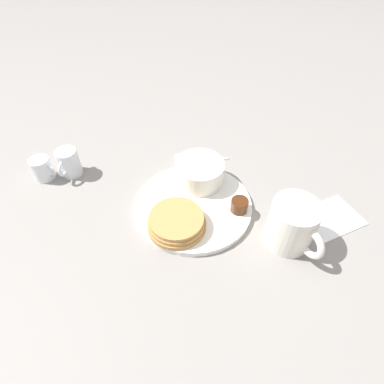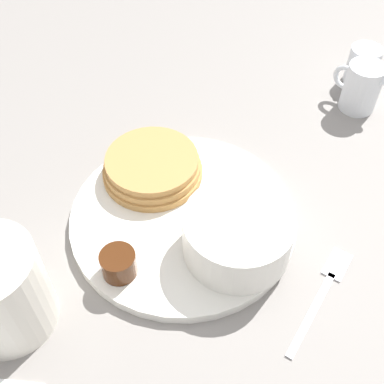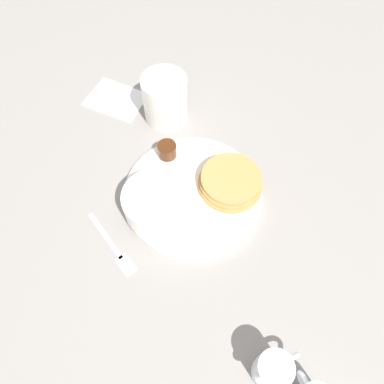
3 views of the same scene
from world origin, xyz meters
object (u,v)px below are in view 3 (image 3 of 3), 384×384
(plate, at_px, (193,194))
(bowl, at_px, (156,202))
(creamer_pitcher_near, at_px, (273,370))
(fork, at_px, (115,250))
(coffee_mug, at_px, (166,98))

(plate, distance_m, bowl, 0.08)
(creamer_pitcher_near, bearing_deg, fork, -10.51)
(plate, relative_size, fork, 1.93)
(bowl, relative_size, coffee_mug, 0.89)
(bowl, xyz_separation_m, fork, (0.03, 0.09, -0.04))
(bowl, bearing_deg, coffee_mug, -64.79)
(bowl, distance_m, fork, 0.10)
(bowl, height_order, fork, bowl)
(coffee_mug, xyz_separation_m, creamer_pitcher_near, (-0.35, 0.35, -0.01))
(bowl, height_order, creamer_pitcher_near, creamer_pitcher_near)
(coffee_mug, bearing_deg, bowl, 115.21)
(plate, height_order, coffee_mug, coffee_mug)
(plate, height_order, bowl, bowl)
(creamer_pitcher_near, bearing_deg, plate, -42.24)
(bowl, relative_size, creamer_pitcher_near, 1.61)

